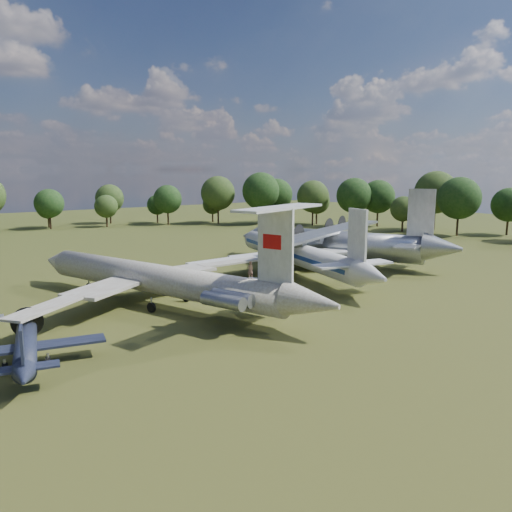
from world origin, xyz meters
TOP-DOWN VIEW (x-y plane):
  - ground at (0.00, 0.00)m, footprint 300.00×300.00m
  - il62_airliner at (-1.99, -1.40)m, footprint 53.07×59.98m
  - tu104_jet at (23.78, 3.78)m, footprint 44.52×53.70m
  - an12_transport at (34.45, 6.11)m, footprint 52.58×54.98m
  - small_prop_west at (-18.89, -13.23)m, footprint 15.81×19.38m
  - person_on_il62 at (2.67, -14.29)m, footprint 0.69×0.46m

SIDE VIEW (x-z plane):
  - ground at x=0.00m, z-range 0.00..0.00m
  - small_prop_west at x=-18.89m, z-range 0.00..2.52m
  - tu104_jet at x=23.78m, z-range 0.00..4.74m
  - il62_airliner at x=-1.99m, z-range 0.00..4.89m
  - an12_transport at x=34.45m, z-range 0.00..5.69m
  - person_on_il62 at x=2.67m, z-range 4.89..6.73m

